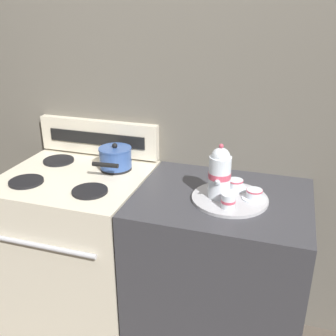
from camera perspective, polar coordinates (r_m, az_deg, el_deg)
name	(u,v)px	position (r m, az deg, el deg)	size (l,w,h in m)	color
ground_plane	(150,332)	(2.43, -2.58, -22.64)	(6.00, 6.00, 0.00)	brown
wall_back	(169,130)	(2.13, 0.11, 5.52)	(6.00, 0.05, 2.20)	#666056
stove	(81,251)	(2.28, -12.55, -11.72)	(0.72, 0.67, 0.94)	beige
control_panel	(98,137)	(2.26, -10.08, 4.42)	(0.71, 0.05, 0.20)	beige
side_counter	(218,279)	(2.05, 7.20, -15.65)	(0.79, 0.64, 0.92)	#38383D
saucepan	(115,157)	(2.07, -7.67, 1.53)	(0.17, 0.25, 0.13)	#335193
serving_tray	(230,199)	(1.77, 8.95, -4.40)	(0.34, 0.34, 0.01)	#B2B2B7
teapot	(220,173)	(1.72, 7.51, -0.67)	(0.10, 0.16, 0.25)	silver
teacup_left	(254,194)	(1.77, 12.40, -3.73)	(0.11, 0.11, 0.04)	silver
teacup_right	(235,184)	(1.85, 9.75, -2.33)	(0.11, 0.11, 0.04)	silver
creamer_jug	(228,201)	(1.67, 8.74, -4.74)	(0.06, 0.06, 0.06)	silver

